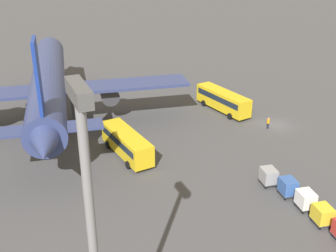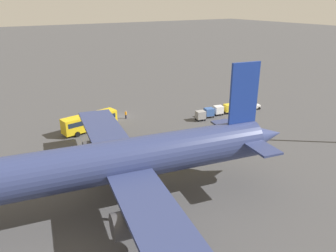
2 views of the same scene
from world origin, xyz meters
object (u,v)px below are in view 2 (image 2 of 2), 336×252
object	(u,v)px
cargo_cart_yellow	(228,108)
worker_person	(126,115)
airplane	(112,163)
shuttle_bus_far	(182,147)
cargo_cart_blue	(209,112)
cargo_cart_red	(237,106)
baggage_tug	(254,105)
cargo_cart_grey	(201,115)
cargo_cart_white	(218,110)
shuttle_bus_near	(90,121)

from	to	relation	value
cargo_cart_yellow	worker_person	bearing A→B (deg)	-22.44
airplane	shuttle_bus_far	world-z (taller)	airplane
worker_person	cargo_cart_blue	distance (m)	18.12
cargo_cart_yellow	cargo_cart_red	bearing A→B (deg)	-176.19
baggage_tug	worker_person	bearing A→B (deg)	-4.96
cargo_cart_red	airplane	bearing A→B (deg)	27.96
airplane	baggage_tug	bearing A→B (deg)	-145.90
shuttle_bus_far	cargo_cart_grey	bearing A→B (deg)	-143.23
cargo_cart_red	baggage_tug	bearing A→B (deg)	166.01
airplane	cargo_cart_red	xyz separation A→B (m)	(-39.11, -20.76, -5.16)
cargo_cart_white	cargo_cart_red	bearing A→B (deg)	179.67
cargo_cart_red	worker_person	bearing A→B (deg)	-19.70
shuttle_bus_near	cargo_cart_white	bearing A→B (deg)	158.27
baggage_tug	cargo_cart_grey	bearing A→B (deg)	12.46
airplane	worker_person	world-z (taller)	airplane
airplane	cargo_cart_white	xyz separation A→B (m)	(-33.60, -20.80, -5.16)
worker_person	baggage_tug	bearing A→B (deg)	161.16
cargo_cart_blue	cargo_cart_grey	size ratio (longest dim) A/B	1.00
baggage_tug	cargo_cart_grey	size ratio (longest dim) A/B	1.18
baggage_tug	cargo_cart_grey	xyz separation A→B (m)	(15.50, -0.38, 0.25)
cargo_cart_red	cargo_cart_yellow	distance (m)	2.77
shuttle_bus_near	baggage_tug	distance (m)	38.14
baggage_tug	cargo_cart_blue	size ratio (longest dim) A/B	1.18
airplane	cargo_cart_red	bearing A→B (deg)	-142.21
shuttle_bus_near	cargo_cart_blue	size ratio (longest dim) A/B	5.03
cargo_cart_red	cargo_cart_white	xyz separation A→B (m)	(5.52, -0.03, 0.00)
baggage_tug	cargo_cart_red	bearing A→B (deg)	-0.11
airplane	cargo_cart_grey	world-z (taller)	airplane
shuttle_bus_far	worker_person	distance (m)	22.18
shuttle_bus_far	cargo_cart_white	size ratio (longest dim) A/B	4.75
cargo_cart_red	cargo_cart_yellow	bearing A→B (deg)	3.81
shuttle_bus_near	cargo_cart_blue	world-z (taller)	shuttle_bus_near
shuttle_bus_near	cargo_cart_yellow	bearing A→B (deg)	158.96
shuttle_bus_near	cargo_cart_yellow	world-z (taller)	shuttle_bus_near
worker_person	cargo_cart_grey	distance (m)	16.11
airplane	cargo_cart_blue	size ratio (longest dim) A/B	21.75
shuttle_bus_far	cargo_cart_yellow	size ratio (longest dim) A/B	4.75
shuttle_bus_far	cargo_cart_grey	size ratio (longest dim) A/B	4.75
cargo_cart_red	cargo_cart_blue	size ratio (longest dim) A/B	1.00
airplane	shuttle_bus_near	world-z (taller)	airplane
airplane	cargo_cart_white	distance (m)	39.85
cargo_cart_grey	shuttle_bus_near	bearing A→B (deg)	-16.89
cargo_cart_red	cargo_cart_blue	xyz separation A→B (m)	(8.28, 0.11, 0.00)
worker_person	cargo_cart_yellow	distance (m)	23.13
cargo_cart_yellow	cargo_cart_grey	bearing A→B (deg)	3.76
cargo_cart_blue	airplane	bearing A→B (deg)	33.82
worker_person	cargo_cart_white	distance (m)	20.52
shuttle_bus_near	shuttle_bus_far	world-z (taller)	shuttle_bus_near
cargo_cart_red	cargo_cart_grey	distance (m)	11.06
shuttle_bus_near	worker_person	distance (m)	9.34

